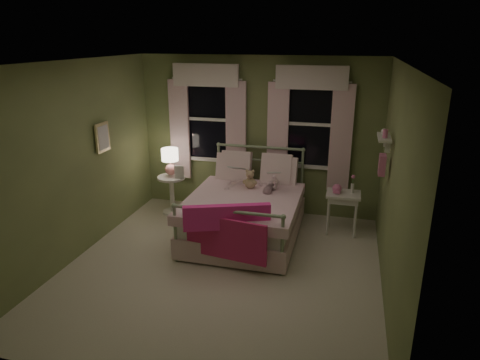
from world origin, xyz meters
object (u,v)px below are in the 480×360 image
(bed, at_px, (246,212))
(child_right, at_px, (270,169))
(child_left, at_px, (235,169))
(table_lamp, at_px, (170,159))
(teddy_bear, at_px, (250,181))
(nightstand_right, at_px, (343,199))
(nightstand_left, at_px, (172,189))

(bed, bearing_deg, child_right, 56.40)
(child_left, relative_size, table_lamp, 1.49)
(child_left, xyz_separation_m, table_lamp, (-1.15, 0.12, 0.05))
(child_left, bearing_deg, table_lamp, 8.04)
(teddy_bear, relative_size, nightstand_right, 0.48)
(teddy_bear, bearing_deg, table_lamp, 168.89)
(table_lamp, bearing_deg, teddy_bear, -11.11)
(teddy_bear, height_order, nightstand_left, teddy_bear)
(bed, distance_m, nightstand_left, 1.53)
(bed, height_order, teddy_bear, bed)
(teddy_bear, bearing_deg, bed, -90.00)
(child_right, height_order, nightstand_left, child_right)
(child_right, bearing_deg, nightstand_left, -4.17)
(child_right, xyz_separation_m, nightstand_left, (-1.71, 0.12, -0.52))
(teddy_bear, relative_size, table_lamp, 0.67)
(child_left, distance_m, nightstand_left, 1.25)
(nightstand_left, relative_size, nightstand_right, 1.02)
(child_right, relative_size, nightstand_right, 1.17)
(table_lamp, bearing_deg, nightstand_left, 180.00)
(child_left, bearing_deg, teddy_bear, 164.60)
(child_left, xyz_separation_m, nightstand_left, (-1.15, 0.12, -0.49))
(bed, height_order, child_right, child_right)
(table_lamp, distance_m, nightstand_right, 2.85)
(bed, bearing_deg, nightstand_right, 18.26)
(bed, xyz_separation_m, nightstand_left, (-1.43, 0.54, 0.03))
(child_right, xyz_separation_m, teddy_bear, (-0.28, -0.16, -0.15))
(nightstand_right, bearing_deg, nightstand_left, 178.31)
(bed, relative_size, table_lamp, 4.48)
(bed, distance_m, child_right, 0.75)
(teddy_bear, bearing_deg, child_left, 150.50)
(child_left, distance_m, table_lamp, 1.15)
(nightstand_right, bearing_deg, teddy_bear, -171.96)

